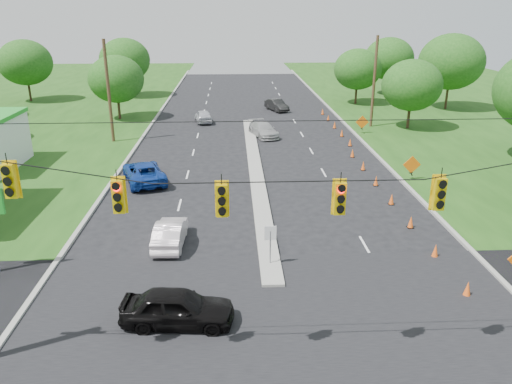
{
  "coord_description": "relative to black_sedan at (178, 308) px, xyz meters",
  "views": [
    {
      "loc": [
        -1.65,
        -14.73,
        11.34
      ],
      "look_at": [
        -0.54,
        8.5,
        2.8
      ],
      "focal_mm": 35.0,
      "sensor_mm": 36.0,
      "label": 1
    }
  ],
  "objects": [
    {
      "name": "ground",
      "position": [
        3.84,
        -1.58,
        -0.73
      ],
      "size": [
        160.0,
        160.0,
        0.0
      ],
      "primitive_type": "plane",
      "color": "black",
      "rests_on": "ground"
    },
    {
      "name": "cross_street",
      "position": [
        3.84,
        -1.58,
        -0.73
      ],
      "size": [
        160.0,
        14.0,
        0.02
      ],
      "primitive_type": "cube",
      "color": "black",
      "rests_on": "ground"
    },
    {
      "name": "curb_left",
      "position": [
        -6.26,
        28.42,
        -0.73
      ],
      "size": [
        0.25,
        110.0,
        0.16
      ],
      "primitive_type": "cube",
      "color": "gray",
      "rests_on": "ground"
    },
    {
      "name": "curb_right",
      "position": [
        13.94,
        28.42,
        -0.73
      ],
      "size": [
        0.25,
        110.0,
        0.16
      ],
      "primitive_type": "cube",
      "color": "gray",
      "rests_on": "ground"
    },
    {
      "name": "median",
      "position": [
        3.84,
        19.42,
        -0.73
      ],
      "size": [
        1.0,
        34.0,
        0.18
      ],
      "primitive_type": "cube",
      "color": "gray",
      "rests_on": "ground"
    },
    {
      "name": "median_sign",
      "position": [
        3.84,
        4.42,
        0.73
      ],
      "size": [
        0.55,
        0.06,
        2.05
      ],
      "color": "gray",
      "rests_on": "ground"
    },
    {
      "name": "signal_span",
      "position": [
        3.79,
        -2.58,
        4.24
      ],
      "size": [
        25.6,
        0.32,
        9.0
      ],
      "color": "#422D1C",
      "rests_on": "ground"
    },
    {
      "name": "utility_pole_far_left",
      "position": [
        -8.66,
        28.42,
        3.77
      ],
      "size": [
        0.28,
        0.28,
        9.0
      ],
      "primitive_type": "cylinder",
      "color": "#422D1C",
      "rests_on": "ground"
    },
    {
      "name": "utility_pole_far_right",
      "position": [
        16.34,
        33.42,
        3.77
      ],
      "size": [
        0.28,
        0.28,
        9.0
      ],
      "primitive_type": "cylinder",
      "color": "#422D1C",
      "rests_on": "ground"
    },
    {
      "name": "cone_0",
      "position": [
        11.9,
        1.42,
        -0.38
      ],
      "size": [
        0.32,
        0.32,
        0.7
      ],
      "primitive_type": "cone",
      "color": "#FF6019",
      "rests_on": "ground"
    },
    {
      "name": "cone_1",
      "position": [
        11.9,
        4.92,
        -0.38
      ],
      "size": [
        0.32,
        0.32,
        0.7
      ],
      "primitive_type": "cone",
      "color": "#FF6019",
      "rests_on": "ground"
    },
    {
      "name": "cone_2",
      "position": [
        11.9,
        8.42,
        -0.38
      ],
      "size": [
        0.32,
        0.32,
        0.7
      ],
      "primitive_type": "cone",
      "color": "#FF6019",
      "rests_on": "ground"
    },
    {
      "name": "cone_3",
      "position": [
        11.9,
        11.92,
        -0.38
      ],
      "size": [
        0.32,
        0.32,
        0.7
      ],
      "primitive_type": "cone",
      "color": "#FF6019",
      "rests_on": "ground"
    },
    {
      "name": "cone_4",
      "position": [
        11.9,
        15.42,
        -0.38
      ],
      "size": [
        0.32,
        0.32,
        0.7
      ],
      "primitive_type": "cone",
      "color": "#FF6019",
      "rests_on": "ground"
    },
    {
      "name": "cone_5",
      "position": [
        11.9,
        18.92,
        -0.38
      ],
      "size": [
        0.32,
        0.32,
        0.7
      ],
      "primitive_type": "cone",
      "color": "#FF6019",
      "rests_on": "ground"
    },
    {
      "name": "cone_6",
      "position": [
        11.9,
        22.42,
        -0.38
      ],
      "size": [
        0.32,
        0.32,
        0.7
      ],
      "primitive_type": "cone",
      "color": "#FF6019",
      "rests_on": "ground"
    },
    {
      "name": "cone_7",
      "position": [
        12.5,
        25.92,
        -0.38
      ],
      "size": [
        0.32,
        0.32,
        0.7
      ],
      "primitive_type": "cone",
      "color": "#FF6019",
      "rests_on": "ground"
    },
    {
      "name": "cone_8",
      "position": [
        12.5,
        29.42,
        -0.38
      ],
      "size": [
        0.32,
        0.32,
        0.7
      ],
      "primitive_type": "cone",
      "color": "#FF6019",
      "rests_on": "ground"
    },
    {
      "name": "cone_9",
      "position": [
        12.5,
        32.92,
        -0.38
      ],
      "size": [
        0.32,
        0.32,
        0.7
      ],
      "primitive_type": "cone",
      "color": "#FF6019",
      "rests_on": "ground"
    },
    {
      "name": "cone_10",
      "position": [
        12.5,
        36.42,
        -0.38
      ],
      "size": [
        0.32,
        0.32,
        0.7
      ],
      "primitive_type": "cone",
      "color": "#FF6019",
      "rests_on": "ground"
    },
    {
      "name": "cone_11",
      "position": [
        12.5,
        39.92,
        -0.38
      ],
      "size": [
        0.32,
        0.32,
        0.7
      ],
      "primitive_type": "cone",
      "color": "#FF6019",
      "rests_on": "ground"
    },
    {
      "name": "work_sign_1",
      "position": [
        14.64,
        16.42,
        0.36
      ],
      "size": [
        1.27,
        0.58,
        1.37
      ],
      "color": "black",
      "rests_on": "ground"
    },
    {
      "name": "work_sign_2",
      "position": [
        14.64,
        30.42,
        0.36
      ],
      "size": [
        1.27,
        0.58,
        1.37
      ],
      "color": "black",
      "rests_on": "ground"
    },
    {
      "name": "tree_4",
      "position": [
        -24.16,
        50.42,
        4.23
      ],
      "size": [
        6.72,
        6.72,
        7.84
      ],
      "color": "black",
      "rests_on": "ground"
    },
    {
      "name": "tree_5",
      "position": [
        -10.16,
        38.42,
        3.61
      ],
      "size": [
        5.88,
        5.88,
        6.86
      ],
      "color": "black",
      "rests_on": "ground"
    },
    {
      "name": "tree_6",
      "position": [
        -12.16,
        53.42,
        4.23
      ],
      "size": [
        6.72,
        6.72,
        7.84
      ],
      "color": "black",
      "rests_on": "ground"
    },
    {
      "name": "tree_9",
      "position": [
        19.84,
        32.42,
        3.61
      ],
      "size": [
        5.88,
        5.88,
        6.86
      ],
      "color": "black",
      "rests_on": "ground"
    },
    {
      "name": "tree_10",
      "position": [
        27.84,
        42.42,
        4.85
      ],
      "size": [
        7.56,
        7.56,
        8.82
      ],
      "color": "black",
      "rests_on": "ground"
    },
    {
      "name": "tree_11",
      "position": [
        23.84,
        53.42,
        4.23
      ],
      "size": [
        6.72,
        6.72,
        7.84
      ],
      "color": "black",
      "rests_on": "ground"
    },
    {
      "name": "tree_12",
      "position": [
        17.84,
        46.42,
        3.61
      ],
      "size": [
        5.88,
        5.88,
        6.86
      ],
      "color": "black",
      "rests_on": "ground"
    },
    {
      "name": "black_sedan",
      "position": [
        0.0,
        0.0,
        0.0
      ],
      "size": [
        4.41,
        2.05,
        1.46
      ],
      "primitive_type": "imported",
      "rotation": [
        0.0,
        0.0,
        1.49
      ],
      "color": "black",
      "rests_on": "ground"
    },
    {
      "name": "white_sedan",
      "position": [
        -1.07,
        6.93,
        -0.08
      ],
      "size": [
        1.52,
        4.01,
        1.31
      ],
      "primitive_type": "imported",
      "rotation": [
        0.0,
        0.0,
        3.11
      ],
      "color": "white",
      "rests_on": "ground"
    },
    {
      "name": "blue_pickup",
      "position": [
        -4.02,
        16.94,
        -0.0
      ],
      "size": [
        3.99,
        5.75,
        1.46
      ],
      "primitive_type": "imported",
      "rotation": [
        0.0,
        0.0,
        3.47
      ],
      "color": "#133795",
      "rests_on": "ground"
    },
    {
      "name": "silver_car_far",
      "position": [
        5.09,
        29.81,
        -0.07
      ],
      "size": [
        3.07,
        4.91,
        1.33
      ],
      "primitive_type": "imported",
      "rotation": [
        0.0,
        0.0,
        0.29
      ],
      "color": "#A1A1A1",
      "rests_on": "ground"
    },
    {
      "name": "silver_car_oncoming",
      "position": [
        -0.92,
        36.41,
        -0.06
      ],
      "size": [
        2.25,
        4.16,
        1.35
      ],
      "primitive_type": "imported",
      "rotation": [
        0.0,
        0.0,
        3.32
      ],
      "color": "#B9BBC3",
      "rests_on": "ground"
    },
    {
      "name": "dark_car_receding",
      "position": [
        7.44,
        42.5,
        -0.07
      ],
      "size": [
        2.81,
        4.27,
        1.33
      ],
      "primitive_type": "imported",
      "rotation": [
        0.0,
        0.0,
        0.38
      ],
      "color": "black",
      "rests_on": "ground"
    }
  ]
}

